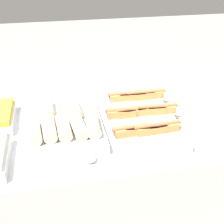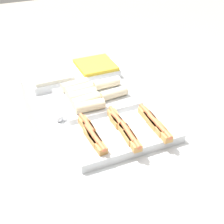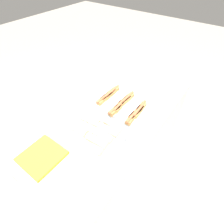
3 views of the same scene
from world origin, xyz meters
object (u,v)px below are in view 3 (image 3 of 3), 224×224
Objects in this scene: tray_wraps at (95,134)px; serving_spoon_near at (127,145)px; tray_side_back at (43,158)px; tray_side_front at (77,187)px; tray_hotdogs at (122,106)px.

tray_wraps is 1.76× the size of serving_spoon_near.
tray_side_back is 0.59m from serving_spoon_near.
tray_side_front reaches higher than serving_spoon_near.
tray_wraps reaches higher than tray_hotdogs.
serving_spoon_near is (0.07, -0.24, -0.02)m from tray_wraps.
tray_side_back is (0.00, 0.32, 0.00)m from tray_side_front.
tray_hotdogs reaches higher than serving_spoon_near.
tray_wraps reaches higher than serving_spoon_near.
tray_wraps is at bearing 25.35° from tray_side_front.
tray_hotdogs reaches higher than tray_side_front.
serving_spoon_near is at bearing -73.88° from tray_wraps.
tray_side_back is (-0.75, 0.14, -0.00)m from tray_hotdogs.
tray_wraps is 0.40m from tray_side_back.
tray_side_back is at bearing 157.93° from tray_wraps.
tray_hotdogs is 0.76m from tray_side_back.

